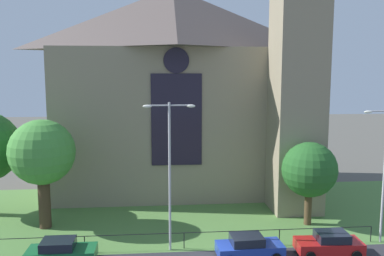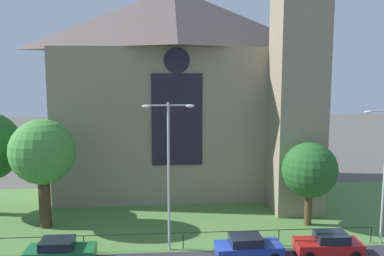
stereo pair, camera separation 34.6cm
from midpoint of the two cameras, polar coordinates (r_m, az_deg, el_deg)
ground at (r=35.81m, az=0.54°, el=-11.46°), size 160.00×160.00×0.00m
grass_verge at (r=33.94m, az=0.88°, el=-12.56°), size 120.00×20.00×0.01m
church_building at (r=40.82m, az=-1.72°, el=5.60°), size 23.20×16.20×26.00m
iron_railing at (r=28.35m, az=-1.48°, el=-14.67°), size 26.32×0.07×1.13m
tree_left_near at (r=32.68m, az=-20.45°, el=-3.33°), size 4.91×4.91×8.33m
tree_right_near at (r=32.78m, az=15.76°, el=-5.64°), size 4.24×4.24×6.51m
streetlamp_near at (r=26.68m, az=-3.52°, el=-4.46°), size 3.37×0.26×9.88m
parked_car_green at (r=27.73m, az=-18.15°, el=-16.07°), size 4.20×2.03×1.51m
parked_car_blue at (r=27.32m, az=7.56°, el=-16.11°), size 4.27×2.17×1.51m
parked_car_red at (r=28.93m, az=18.25°, el=-15.05°), size 4.28×2.18×1.51m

